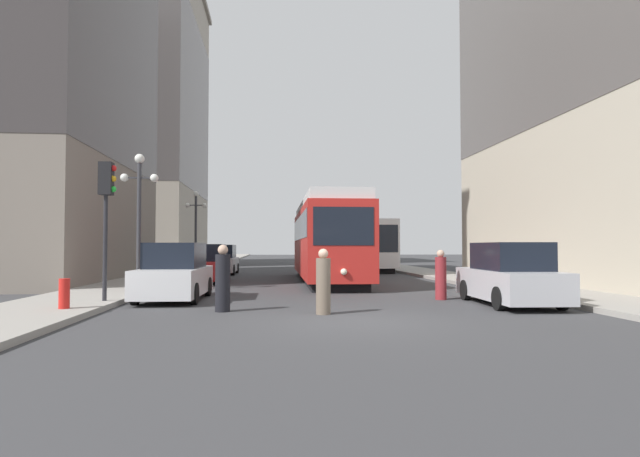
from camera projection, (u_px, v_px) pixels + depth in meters
name	position (u px, v px, depth m)	size (l,w,h in m)	color
ground_plane	(357.00, 321.00, 11.88)	(200.00, 200.00, 0.00)	#38383A
sidewalk_left	(210.00, 263.00, 50.94)	(3.08, 120.00, 0.15)	gray
sidewalk_right	(369.00, 263.00, 52.41)	(3.08, 120.00, 0.15)	gray
streetcar	(326.00, 239.00, 25.59)	(2.77, 13.82, 3.89)	black
transit_bus	(361.00, 243.00, 37.92)	(2.83, 11.84, 3.45)	black
parked_car_left_near	(207.00, 264.00, 25.18)	(1.90, 4.86, 1.82)	black
parked_car_left_mid	(221.00, 261.00, 32.20)	(1.99, 4.29, 1.82)	black
parked_car_right_far	(510.00, 276.00, 15.26)	(2.05, 4.50, 1.82)	black
parked_car_left_far	(175.00, 273.00, 16.67)	(1.98, 4.45, 1.82)	black
pedestrian_crossing_near	(323.00, 284.00, 13.13)	(0.37, 0.37, 1.65)	#6B5B4C
pedestrian_crossing_far	(441.00, 276.00, 16.76)	(0.36, 0.36, 1.60)	maroon
pedestrian_on_sidewalk	(223.00, 280.00, 13.66)	(0.39, 0.39, 1.75)	black
traffic_light_near_left	(107.00, 194.00, 15.06)	(0.47, 0.36, 3.99)	#232328
lamp_post_left_near	(139.00, 199.00, 19.64)	(1.41, 0.36, 5.05)	#333338
lamp_post_left_far	(196.00, 218.00, 34.47)	(1.41, 0.36, 5.22)	#333338
fire_hydrant	(64.00, 294.00, 13.05)	(0.26, 0.26, 0.75)	red
building_left_corner	(15.00, 37.00, 26.11)	(11.36, 15.53, 23.73)	slate
building_left_midblock	(124.00, 114.00, 51.49)	(14.79, 19.79, 28.71)	#A89E8E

